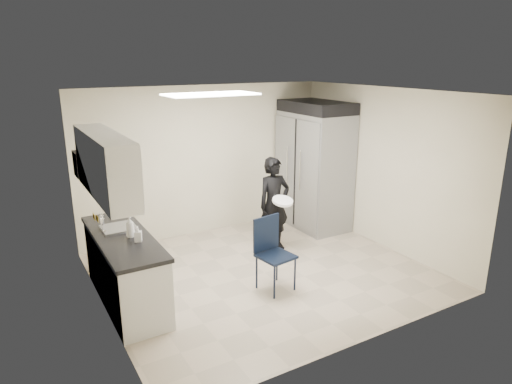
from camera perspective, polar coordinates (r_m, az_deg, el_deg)
floor at (r=6.80m, az=1.05°, el=-10.04°), size 4.50×4.50×0.00m
ceiling at (r=6.10m, az=1.19°, el=12.37°), size 4.50×4.50×0.00m
back_wall at (r=8.05m, az=-6.29°, el=3.92°), size 4.50×0.00×4.50m
left_wall at (r=5.56m, az=-19.16°, el=-2.68°), size 0.00×4.00×4.00m
right_wall at (r=7.70m, az=15.60°, el=2.83°), size 0.00×4.00×4.00m
ceiling_panel at (r=6.18m, az=-5.67°, el=12.06°), size 1.20×0.60×0.02m
lower_counter at (r=6.12m, az=-16.00°, el=-9.43°), size 0.60×1.90×0.86m
countertop at (r=5.94m, az=-16.34°, el=-5.47°), size 0.64×1.95×0.05m
sink at (r=6.18m, az=-16.73°, el=-4.80°), size 0.42×0.40×0.14m
faucet at (r=6.09m, az=-18.67°, el=-3.78°), size 0.02×0.02×0.24m
upper_cabinets at (r=5.64m, az=-18.34°, el=3.23°), size 0.35×1.80×0.75m
towel_dispenser at (r=6.78m, az=-20.82°, el=3.33°), size 0.22×0.30×0.35m
notice_sticker_left at (r=5.68m, az=-19.23°, el=-3.14°), size 0.00×0.12×0.07m
notice_sticker_right at (r=5.88m, az=-19.59°, el=-2.93°), size 0.00×0.12×0.07m
commercial_fridge at (r=8.41m, az=7.28°, el=2.68°), size 0.80×1.35×2.10m
fridge_compressor at (r=8.22m, az=7.58°, el=10.49°), size 0.80×1.35×0.20m
folding_chair at (r=6.16m, az=2.50°, el=-8.03°), size 0.49×0.49×0.97m
man_tuxedo at (r=7.32m, az=2.26°, el=-1.58°), size 0.56×0.38×1.54m
bucket_lid at (r=7.08m, az=3.35°, el=-1.13°), size 0.32×0.32×0.04m
soap_bottle_a at (r=5.81m, az=-15.47°, el=-4.20°), size 0.11×0.11×0.27m
soap_bottle_b at (r=5.67m, az=-14.55°, el=-5.09°), size 0.11×0.11×0.19m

